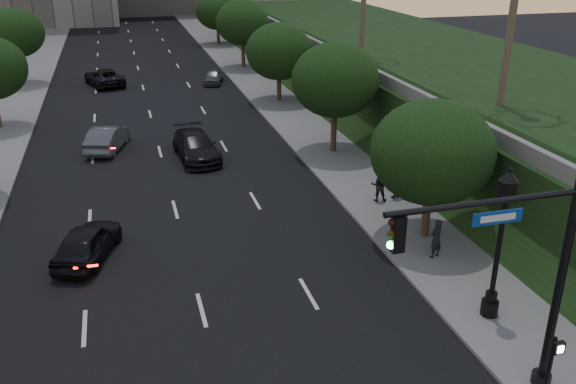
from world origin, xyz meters
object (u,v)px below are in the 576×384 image
object	(u,v)px
sedan_near_right	(196,146)
sedan_mid_left	(108,138)
traffic_signal_mast	(526,286)
sedan_far_left	(104,77)
street_lamp	(498,251)
pedestrian_b	(379,185)
pedestrian_c	(397,184)
pedestrian_a	(436,239)
sedan_near_left	(87,242)
sedan_far_right	(214,77)

from	to	relation	value
sedan_near_right	sedan_mid_left	bearing A→B (deg)	143.75
traffic_signal_mast	sedan_far_left	xyz separation A→B (m)	(-11.21, 44.52, -2.91)
traffic_signal_mast	street_lamp	bearing A→B (deg)	65.43
pedestrian_b	pedestrian_c	size ratio (longest dim) A/B	1.08
traffic_signal_mast	pedestrian_a	xyz separation A→B (m)	(1.79, 7.79, -2.69)
traffic_signal_mast	sedan_near_left	size ratio (longest dim) A/B	1.60
sedan_near_left	sedan_far_right	world-z (taller)	sedan_near_left
sedan_far_right	pedestrian_c	distance (m)	29.25
sedan_far_right	pedestrian_a	world-z (taller)	pedestrian_a
pedestrian_a	pedestrian_c	xyz separation A→B (m)	(1.08, 6.01, -0.06)
street_lamp	sedan_near_right	xyz separation A→B (m)	(-7.56, 19.33, -1.85)
sedan_far_left	sedan_far_right	size ratio (longest dim) A/B	1.46
traffic_signal_mast	street_lamp	xyz separation A→B (m)	(1.62, 3.54, -1.04)
sedan_mid_left	pedestrian_b	bearing A→B (deg)	153.79
traffic_signal_mast	pedestrian_b	world-z (taller)	traffic_signal_mast
pedestrian_c	sedan_near_left	bearing A→B (deg)	2.12
sedan_far_right	pedestrian_b	xyz separation A→B (m)	(3.58, -28.90, 0.35)
sedan_near_left	sedan_far_left	distance (m)	32.73
sedan_far_left	pedestrian_c	xyz separation A→B (m)	(14.07, -30.72, 0.16)
sedan_near_right	pedestrian_c	size ratio (longest dim) A/B	3.49
sedan_far_right	pedestrian_b	size ratio (longest dim) A/B	2.25
pedestrian_b	pedestrian_c	world-z (taller)	pedestrian_b
sedan_mid_left	sedan_far_left	world-z (taller)	sedan_mid_left
traffic_signal_mast	sedan_near_right	world-z (taller)	traffic_signal_mast
street_lamp	sedan_far_right	world-z (taller)	street_lamp
street_lamp	sedan_near_right	distance (m)	20.84
street_lamp	sedan_mid_left	size ratio (longest dim) A/B	1.21
street_lamp	sedan_near_right	world-z (taller)	street_lamp
pedestrian_b	street_lamp	bearing A→B (deg)	108.20
sedan_near_left	pedestrian_a	xyz separation A→B (m)	(13.71, -4.00, 0.24)
sedan_near_right	pedestrian_b	world-z (taller)	pedestrian_b
street_lamp	sedan_near_left	world-z (taller)	street_lamp
traffic_signal_mast	pedestrian_c	bearing A→B (deg)	78.28
sedan_far_left	pedestrian_c	bearing A→B (deg)	98.90
pedestrian_a	street_lamp	bearing A→B (deg)	67.58
street_lamp	sedan_near_right	bearing A→B (deg)	111.37
sedan_near_left	pedestrian_c	bearing A→B (deg)	-152.79
sedan_far_left	sedan_far_right	bearing A→B (deg)	153.44
sedan_near_right	traffic_signal_mast	bearing A→B (deg)	-79.81
sedan_near_left	pedestrian_b	xyz separation A→B (m)	(13.81, 2.00, 0.24)
traffic_signal_mast	pedestrian_c	world-z (taller)	traffic_signal_mast
sedan_mid_left	sedan_far_right	xyz separation A→B (m)	(9.33, 16.67, -0.13)
street_lamp	sedan_near_left	size ratio (longest dim) A/B	1.29
sedan_far_right	pedestrian_c	size ratio (longest dim) A/B	2.43
sedan_near_right	sedan_far_right	bearing A→B (deg)	73.50
sedan_near_left	sedan_near_right	xyz separation A→B (m)	(5.98, 11.08, 0.04)
pedestrian_a	pedestrian_b	size ratio (longest dim) A/B	1.00
pedestrian_a	sedan_far_left	bearing A→B (deg)	-90.67
street_lamp	sedan_far_right	xyz separation A→B (m)	(-3.31, 39.15, -2.00)
pedestrian_b	pedestrian_c	distance (m)	0.98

